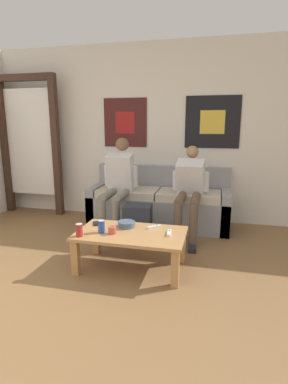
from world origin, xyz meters
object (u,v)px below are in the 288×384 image
(couch, at_px, (159,205))
(drink_can_red, at_px, (79,230))
(person_seated_teen, at_px, (189,188))
(ceramic_bowl, at_px, (127,224))
(cell_phone, at_px, (96,224))
(game_controller_near_right, at_px, (169,233))
(backpack, at_px, (138,225))
(person_seated_adult, at_px, (118,182))
(game_controller_near_left, at_px, (154,227))
(coffee_table, at_px, (131,238))
(drink_can_blue, at_px, (101,226))
(pillar_candle, at_px, (112,230))

(couch, distance_m, drink_can_red, 1.68)
(person_seated_teen, height_order, ceramic_bowl, person_seated_teen)
(cell_phone, bearing_deg, game_controller_near_right, -8.03)
(drink_can_red, relative_size, game_controller_near_right, 0.85)
(cell_phone, bearing_deg, drink_can_red, -92.91)
(person_seated_teen, height_order, drink_can_red, person_seated_teen)
(backpack, height_order, ceramic_bowl, backpack)
(game_controller_near_right, relative_size, cell_phone, 0.97)
(person_seated_adult, height_order, game_controller_near_left, person_seated_adult)
(coffee_table, height_order, game_controller_near_left, game_controller_near_left)
(drink_can_blue, bearing_deg, ceramic_bowl, 47.35)
(couch, height_order, drink_can_red, couch)
(couch, xyz_separation_m, game_controller_near_left, (0.18, -1.22, 0.10))
(drink_can_red, height_order, game_controller_near_left, drink_can_red)
(coffee_table, relative_size, drink_can_red, 8.62)
(coffee_table, distance_m, game_controller_near_left, 0.28)
(game_controller_near_right, bearing_deg, game_controller_near_left, 142.15)
(person_seated_adult, xyz_separation_m, cell_phone, (0.04, -0.88, -0.29))
(ceramic_bowl, relative_size, cell_phone, 1.21)
(drink_can_blue, bearing_deg, game_controller_near_right, 9.53)
(ceramic_bowl, bearing_deg, backpack, 92.22)
(backpack, distance_m, pillar_candle, 0.77)
(person_seated_adult, xyz_separation_m, ceramic_bowl, (0.38, -0.89, -0.26))
(person_seated_adult, distance_m, ceramic_bowl, 1.00)
(person_seated_teen, xyz_separation_m, game_controller_near_left, (-0.27, -0.86, -0.24))
(couch, xyz_separation_m, cell_phone, (-0.45, -1.24, 0.09))
(person_seated_teen, bearing_deg, drink_can_blue, -124.06)
(coffee_table, distance_m, person_seated_adult, 1.18)
(game_controller_near_right, height_order, cell_phone, game_controller_near_right)
(couch, bearing_deg, ceramic_bowl, -94.78)
(person_seated_adult, xyz_separation_m, pillar_candle, (0.30, -1.11, -0.26))
(pillar_candle, xyz_separation_m, drink_can_blue, (-0.11, 0.01, 0.03))
(couch, height_order, game_controller_near_left, couch)
(backpack, distance_m, ceramic_bowl, 0.56)
(drink_can_blue, relative_size, game_controller_near_right, 0.85)
(couch, distance_m, pillar_candle, 1.49)
(backpack, bearing_deg, pillar_candle, -94.54)
(backpack, xyz_separation_m, game_controller_near_left, (0.31, -0.48, 0.17))
(game_controller_near_right, distance_m, cell_phone, 0.81)
(pillar_candle, relative_size, drink_can_blue, 0.67)
(ceramic_bowl, height_order, game_controller_near_left, ceramic_bowl)
(couch, height_order, backpack, couch)
(couch, relative_size, game_controller_near_left, 14.49)
(drink_can_blue, bearing_deg, game_controller_near_left, 27.31)
(person_seated_teen, height_order, drink_can_blue, person_seated_teen)
(pillar_candle, bearing_deg, drink_can_red, -153.71)
(person_seated_adult, height_order, backpack, person_seated_adult)
(person_seated_teen, bearing_deg, coffee_table, -114.53)
(drink_can_red, bearing_deg, drink_can_blue, 41.41)
(drink_can_blue, bearing_deg, cell_phone, 123.54)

